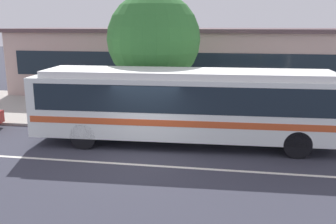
# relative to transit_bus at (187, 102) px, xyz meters

# --- Properties ---
(ground_plane) EXTENTS (120.00, 120.00, 0.00)m
(ground_plane) POSITION_rel_transit_bus_xyz_m (-1.35, -1.76, -1.71)
(ground_plane) COLOR #343541
(sidewalk_slab) EXTENTS (60.00, 8.00, 0.12)m
(sidewalk_slab) POSITION_rel_transit_bus_xyz_m (-1.35, 5.35, -1.65)
(sidewalk_slab) COLOR #A49E95
(sidewalk_slab) RESTS_ON ground_plane
(lane_stripe_center) EXTENTS (56.00, 0.16, 0.01)m
(lane_stripe_center) POSITION_rel_transit_bus_xyz_m (-1.35, -2.56, -1.71)
(lane_stripe_center) COLOR silver
(lane_stripe_center) RESTS_ON ground_plane
(transit_bus) EXTENTS (12.04, 2.96, 2.95)m
(transit_bus) POSITION_rel_transit_bus_xyz_m (0.00, 0.00, 0.00)
(transit_bus) COLOR white
(transit_bus) RESTS_ON ground_plane
(pedestrian_waiting_near_sign) EXTENTS (0.42, 0.42, 1.71)m
(pedestrian_waiting_near_sign) POSITION_rel_transit_bus_xyz_m (-2.71, 2.70, -0.59)
(pedestrian_waiting_near_sign) COLOR #2C264E
(pedestrian_waiting_near_sign) RESTS_ON sidewalk_slab
(pedestrian_walking_along_curb) EXTENTS (0.46, 0.46, 1.66)m
(pedestrian_walking_along_curb) POSITION_rel_transit_bus_xyz_m (0.68, 2.71, -0.61)
(pedestrian_walking_along_curb) COLOR #30283B
(pedestrian_walking_along_curb) RESTS_ON sidewalk_slab
(bus_stop_sign) EXTENTS (0.08, 0.44, 2.38)m
(bus_stop_sign) POSITION_rel_transit_bus_xyz_m (3.66, 2.06, -0.06)
(bus_stop_sign) COLOR gray
(bus_stop_sign) RESTS_ON sidewalk_slab
(street_tree_near_stop) EXTENTS (4.40, 4.40, 6.05)m
(street_tree_near_stop) POSITION_rel_transit_bus_xyz_m (-1.99, 3.37, 2.25)
(street_tree_near_stop) COLOR brown
(street_tree_near_stop) RESTS_ON sidewalk_slab
(station_building) EXTENTS (22.32, 6.62, 4.37)m
(station_building) POSITION_rel_transit_bus_xyz_m (-1.73, 10.94, 0.48)
(station_building) COLOR #B19791
(station_building) RESTS_ON ground_plane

